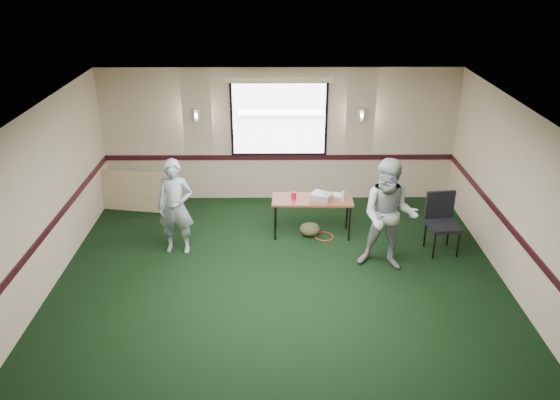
{
  "coord_description": "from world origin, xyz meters",
  "views": [
    {
      "loc": [
        -0.06,
        -6.34,
        4.76
      ],
      "look_at": [
        0.0,
        1.3,
        1.2
      ],
      "focal_mm": 35.0,
      "sensor_mm": 36.0,
      "label": 1
    }
  ],
  "objects_px": {
    "projector": "(321,196)",
    "conference_chair": "(442,218)",
    "folding_table": "(312,201)",
    "person_right": "(389,216)",
    "person_left": "(176,207)"
  },
  "relations": [
    {
      "from": "projector",
      "to": "conference_chair",
      "type": "distance_m",
      "value": 2.08
    },
    {
      "from": "folding_table",
      "to": "person_right",
      "type": "relative_size",
      "value": 0.77
    },
    {
      "from": "folding_table",
      "to": "person_left",
      "type": "bearing_deg",
      "value": -165.09
    },
    {
      "from": "conference_chair",
      "to": "folding_table",
      "type": "bearing_deg",
      "value": 159.72
    },
    {
      "from": "folding_table",
      "to": "projector",
      "type": "height_order",
      "value": "projector"
    },
    {
      "from": "conference_chair",
      "to": "person_left",
      "type": "bearing_deg",
      "value": 173.9
    },
    {
      "from": "folding_table",
      "to": "person_right",
      "type": "height_order",
      "value": "person_right"
    },
    {
      "from": "projector",
      "to": "person_right",
      "type": "relative_size",
      "value": 0.18
    },
    {
      "from": "conference_chair",
      "to": "person_right",
      "type": "distance_m",
      "value": 1.22
    },
    {
      "from": "projector",
      "to": "conference_chair",
      "type": "xyz_separation_m",
      "value": [
        2.0,
        -0.52,
        -0.17
      ]
    },
    {
      "from": "person_left",
      "to": "person_right",
      "type": "height_order",
      "value": "person_right"
    },
    {
      "from": "folding_table",
      "to": "person_right",
      "type": "xyz_separation_m",
      "value": [
        1.13,
        -1.1,
        0.27
      ]
    },
    {
      "from": "person_left",
      "to": "folding_table",
      "type": "bearing_deg",
      "value": 16.93
    },
    {
      "from": "folding_table",
      "to": "person_left",
      "type": "xyz_separation_m",
      "value": [
        -2.32,
        -0.56,
        0.17
      ]
    },
    {
      "from": "person_left",
      "to": "person_right",
      "type": "bearing_deg",
      "value": -5.62
    }
  ]
}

